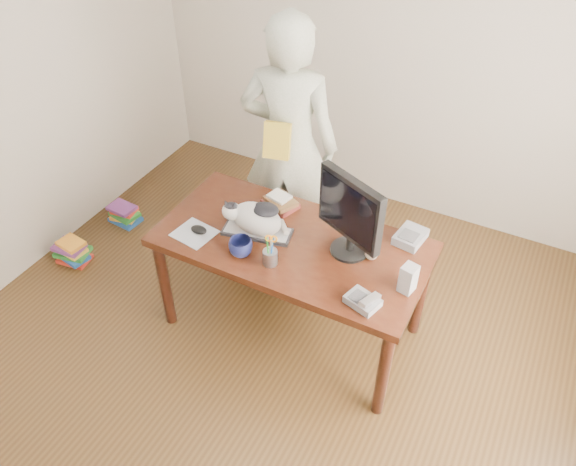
# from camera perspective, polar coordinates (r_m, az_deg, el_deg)

# --- Properties ---
(room) EXTENTS (4.50, 4.50, 4.50)m
(room) POSITION_cam_1_polar(r_m,az_deg,el_deg) (2.52, -5.81, 1.46)
(room) COLOR black
(room) RESTS_ON ground
(desk) EXTENTS (1.60, 0.80, 0.75)m
(desk) POSITION_cam_1_polar(r_m,az_deg,el_deg) (3.45, 0.99, -1.90)
(desk) COLOR black
(desk) RESTS_ON ground
(keyboard) EXTENTS (0.44, 0.24, 0.02)m
(keyboard) POSITION_cam_1_polar(r_m,az_deg,el_deg) (3.35, -3.14, 0.14)
(keyboard) COLOR black
(keyboard) RESTS_ON desk
(cat) EXTENTS (0.40, 0.26, 0.23)m
(cat) POSITION_cam_1_polar(r_m,az_deg,el_deg) (3.28, -3.43, 1.60)
(cat) COLOR silver
(cat) RESTS_ON keyboard
(monitor) EXTENTS (0.43, 0.29, 0.51)m
(monitor) POSITION_cam_1_polar(r_m,az_deg,el_deg) (3.06, 6.33, 2.01)
(monitor) COLOR black
(monitor) RESTS_ON desk
(pen_cup) EXTENTS (0.10, 0.10, 0.21)m
(pen_cup) POSITION_cam_1_polar(r_m,az_deg,el_deg) (3.12, -1.82, -2.32)
(pen_cup) COLOR gray
(pen_cup) RESTS_ON desk
(mousepad) EXTENTS (0.26, 0.24, 0.01)m
(mousepad) POSITION_cam_1_polar(r_m,az_deg,el_deg) (3.39, -9.49, -0.03)
(mousepad) COLOR silver
(mousepad) RESTS_ON desk
(mouse) EXTENTS (0.11, 0.08, 0.04)m
(mouse) POSITION_cam_1_polar(r_m,az_deg,el_deg) (3.38, -9.05, 0.34)
(mouse) COLOR black
(mouse) RESTS_ON mousepad
(coffee_mug) EXTENTS (0.19, 0.19, 0.11)m
(coffee_mug) POSITION_cam_1_polar(r_m,az_deg,el_deg) (3.19, -4.82, -1.45)
(coffee_mug) COLOR #0D1134
(coffee_mug) RESTS_ON desk
(phone) EXTENTS (0.20, 0.17, 0.08)m
(phone) POSITION_cam_1_polar(r_m,az_deg,el_deg) (2.95, 7.66, -6.84)
(phone) COLOR slate
(phone) RESTS_ON desk
(speaker) EXTENTS (0.09, 0.10, 0.17)m
(speaker) POSITION_cam_1_polar(r_m,az_deg,el_deg) (3.02, 12.12, -4.55)
(speaker) COLOR #9C9C9F
(speaker) RESTS_ON desk
(baseball) EXTENTS (0.08, 0.08, 0.08)m
(baseball) POSITION_cam_1_polar(r_m,az_deg,el_deg) (3.20, 8.48, -2.05)
(baseball) COLOR beige
(baseball) RESTS_ON desk
(book_stack) EXTENTS (0.25, 0.22, 0.08)m
(book_stack) POSITION_cam_1_polar(r_m,az_deg,el_deg) (3.53, -0.77, 3.16)
(book_stack) COLOR #471513
(book_stack) RESTS_ON desk
(calculator) EXTENTS (0.18, 0.22, 0.06)m
(calculator) POSITION_cam_1_polar(r_m,az_deg,el_deg) (3.36, 12.33, -0.37)
(calculator) COLOR slate
(calculator) RESTS_ON desk
(person) EXTENTS (0.75, 0.57, 1.83)m
(person) POSITION_cam_1_polar(r_m,az_deg,el_deg) (3.83, 0.13, 8.82)
(person) COLOR silver
(person) RESTS_ON ground
(held_book) EXTENTS (0.19, 0.14, 0.24)m
(held_book) POSITION_cam_1_polar(r_m,az_deg,el_deg) (3.63, -1.12, 9.36)
(held_book) COLOR gold
(held_book) RESTS_ON person
(book_pile_a) EXTENTS (0.27, 0.22, 0.18)m
(book_pile_a) POSITION_cam_1_polar(r_m,az_deg,el_deg) (4.51, -21.05, -1.78)
(book_pile_a) COLOR red
(book_pile_a) RESTS_ON ground
(book_pile_b) EXTENTS (0.26, 0.20, 0.15)m
(book_pile_b) POSITION_cam_1_polar(r_m,az_deg,el_deg) (4.78, -16.29, 1.87)
(book_pile_b) COLOR #184995
(book_pile_b) RESTS_ON ground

